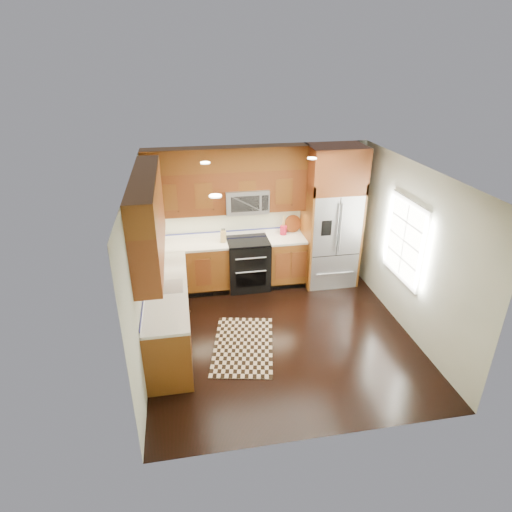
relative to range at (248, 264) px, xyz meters
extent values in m
plane|color=black|center=(0.25, -1.67, -0.47)|extent=(4.00, 4.00, 0.00)
cube|color=beige|center=(0.25, 0.33, 0.83)|extent=(4.00, 0.02, 2.60)
cube|color=beige|center=(-1.75, -1.67, 0.83)|extent=(0.02, 4.00, 2.60)
cube|color=beige|center=(2.25, -1.67, 0.83)|extent=(0.02, 4.00, 2.60)
cube|color=white|center=(2.23, -1.47, 0.93)|extent=(0.04, 1.10, 1.30)
cube|color=white|center=(2.22, -1.47, 0.93)|extent=(0.02, 0.95, 1.15)
cube|color=brown|center=(-1.06, 0.03, -0.02)|extent=(1.37, 0.60, 0.90)
cube|color=brown|center=(0.74, 0.03, -0.02)|extent=(0.72, 0.60, 0.90)
cube|color=brown|center=(-1.45, -1.47, -0.02)|extent=(0.60, 2.40, 0.90)
cube|color=silver|center=(-0.32, 0.03, 0.45)|extent=(2.85, 0.62, 0.04)
cube|color=silver|center=(-1.45, -1.47, 0.45)|extent=(0.62, 2.40, 0.04)
cube|color=brown|center=(-0.32, 0.17, 1.36)|extent=(2.85, 0.33, 0.75)
cube|color=brown|center=(-1.58, -1.47, 1.36)|extent=(0.33, 2.40, 0.75)
cube|color=brown|center=(-0.32, 0.17, 1.93)|extent=(2.85, 0.33, 0.40)
cube|color=brown|center=(-1.58, -1.47, 1.93)|extent=(0.33, 2.40, 0.40)
cube|color=black|center=(0.00, 0.00, -0.01)|extent=(0.76, 0.64, 0.92)
cube|color=black|center=(0.00, 0.00, 0.47)|extent=(0.76, 0.60, 0.02)
cube|color=black|center=(0.00, -0.31, 0.15)|extent=(0.55, 0.01, 0.18)
cube|color=black|center=(0.00, -0.31, -0.17)|extent=(0.55, 0.01, 0.28)
cylinder|color=#B2B2B7|center=(0.00, -0.34, 0.27)|extent=(0.55, 0.02, 0.02)
cylinder|color=#B2B2B7|center=(0.00, -0.34, 0.00)|extent=(0.55, 0.02, 0.02)
cube|color=#B2B2B7|center=(0.00, 0.13, 1.19)|extent=(0.76, 0.40, 0.42)
cube|color=black|center=(-0.05, -0.06, 1.19)|extent=(0.50, 0.01, 0.28)
cube|color=#B2B2B7|center=(1.55, -0.04, 0.43)|extent=(0.90, 0.74, 1.80)
cube|color=black|center=(1.55, -0.41, 0.78)|extent=(0.01, 0.01, 1.08)
cube|color=black|center=(1.33, -0.41, 0.78)|extent=(0.18, 0.01, 0.28)
cube|color=brown|center=(1.08, -0.04, 0.53)|extent=(0.04, 0.74, 2.00)
cube|color=brown|center=(2.02, -0.04, 0.53)|extent=(0.04, 0.74, 2.00)
cube|color=brown|center=(1.55, -0.04, 1.73)|extent=(0.98, 0.74, 0.80)
cube|color=#B2B2B7|center=(-1.45, -1.47, 0.48)|extent=(0.50, 0.42, 0.02)
cylinder|color=#B2B2B7|center=(-1.65, -1.25, 0.61)|extent=(0.02, 0.02, 0.28)
torus|color=#B2B2B7|center=(-1.65, -1.33, 0.75)|extent=(0.18, 0.02, 0.18)
cube|color=black|center=(-0.37, -1.81, -0.46)|extent=(1.16, 1.62, 0.01)
cube|color=tan|center=(-0.44, 0.03, 0.57)|extent=(0.11, 0.14, 0.20)
cylinder|color=#AD1531|center=(0.70, 0.17, 0.56)|extent=(0.15, 0.15, 0.17)
cylinder|color=brown|center=(0.90, 0.27, 0.48)|extent=(0.38, 0.38, 0.02)
camera|label=1|loc=(-1.11, -7.04, 3.56)|focal=30.00mm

